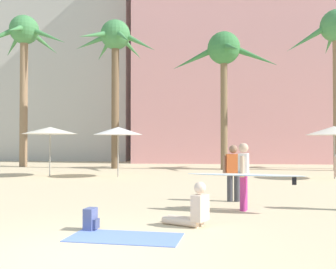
# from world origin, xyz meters

# --- Properties ---
(ground) EXTENTS (120.00, 120.00, 0.00)m
(ground) POSITION_xyz_m (0.00, 0.00, 0.00)
(ground) COLOR beige
(hotel_pink) EXTENTS (17.33, 9.18, 19.20)m
(hotel_pink) POSITION_xyz_m (4.87, 29.71, 9.60)
(hotel_pink) COLOR pink
(hotel_pink) RESTS_ON ground
(palm_tree_far_left) EXTENTS (6.60, 6.67, 8.49)m
(palm_tree_far_left) POSITION_xyz_m (3.20, 18.73, 6.95)
(palm_tree_far_left) COLOR brown
(palm_tree_far_left) RESTS_ON ground
(palm_tree_left) EXTENTS (5.61, 5.08, 9.59)m
(palm_tree_left) POSITION_xyz_m (-3.76, 19.30, 7.77)
(palm_tree_left) COLOR brown
(palm_tree_left) RESTS_ON ground
(palm_tree_center) EXTENTS (5.93, 6.48, 10.51)m
(palm_tree_center) POSITION_xyz_m (-10.49, 20.66, 8.43)
(palm_tree_center) COLOR #896B4C
(palm_tree_center) RESTS_ON ground
(cafe_umbrella_0) EXTENTS (2.40, 2.40, 2.42)m
(cafe_umbrella_0) POSITION_xyz_m (-2.23, 13.20, 2.23)
(cafe_umbrella_0) COLOR gray
(cafe_umbrella_0) RESTS_ON ground
(cafe_umbrella_1) EXTENTS (2.57, 2.57, 2.43)m
(cafe_umbrella_1) POSITION_xyz_m (7.93, 13.18, 2.22)
(cafe_umbrella_1) COLOR gray
(cafe_umbrella_1) RESTS_ON ground
(cafe_umbrella_2) EXTENTS (2.73, 2.73, 2.44)m
(cafe_umbrella_2) POSITION_xyz_m (-5.69, 13.32, 2.26)
(cafe_umbrella_2) COLOR gray
(cafe_umbrella_2) RESTS_ON ground
(beach_towel) EXTENTS (2.06, 1.17, 0.01)m
(beach_towel) POSITION_xyz_m (0.48, 1.16, 0.01)
(beach_towel) COLOR #6684E0
(beach_towel) RESTS_ON ground
(backpack) EXTENTS (0.27, 0.32, 0.42)m
(backpack) POSITION_xyz_m (-0.28, 1.70, 0.20)
(backpack) COLOR #505A8B
(backpack) RESTS_ON ground
(person_mid_left) EXTENTS (2.84, 1.06, 1.66)m
(person_mid_left) POSITION_xyz_m (2.86, 4.04, 0.91)
(person_mid_left) COLOR #B7337F
(person_mid_left) RESTS_ON ground
(person_far_right) EXTENTS (0.98, 0.75, 0.90)m
(person_far_right) POSITION_xyz_m (1.65, 2.23, 0.31)
(person_far_right) COLOR beige
(person_far_right) RESTS_ON ground
(person_mid_right) EXTENTS (0.61, 0.26, 1.61)m
(person_mid_right) POSITION_xyz_m (2.72, 5.64, 0.88)
(person_mid_right) COLOR #3D3D42
(person_mid_right) RESTS_ON ground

